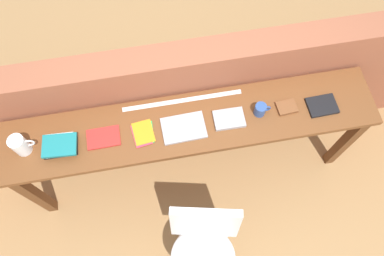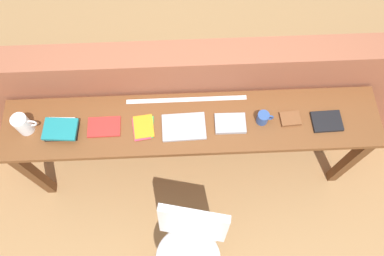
{
  "view_description": "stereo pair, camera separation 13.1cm",
  "coord_description": "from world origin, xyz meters",
  "px_view_note": "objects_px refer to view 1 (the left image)",
  "views": [
    {
      "loc": [
        -0.17,
        -0.72,
        3.11
      ],
      "look_at": [
        0.0,
        0.25,
        0.9
      ],
      "focal_mm": 35.0,
      "sensor_mm": 36.0,
      "label": 1
    },
    {
      "loc": [
        -0.04,
        -0.74,
        3.11
      ],
      "look_at": [
        0.0,
        0.25,
        0.9
      ],
      "focal_mm": 35.0,
      "sensor_mm": 36.0,
      "label": 2
    }
  ],
  "objects_px": {
    "book_repair_rightmost": "(322,106)",
    "mug": "(261,110)",
    "leather_journal_brown": "(287,107)",
    "book_stack_leftmost": "(60,146)",
    "book_open_centre": "(184,128)",
    "pamphlet_pile_colourful": "(143,133)",
    "pitcher_white": "(20,145)",
    "chair_white_moulded": "(204,246)",
    "magazine_cycling": "(103,138)"
  },
  "relations": [
    {
      "from": "book_open_centre",
      "to": "mug",
      "type": "bearing_deg",
      "value": 1.33
    },
    {
      "from": "magazine_cycling",
      "to": "book_repair_rightmost",
      "type": "distance_m",
      "value": 1.46
    },
    {
      "from": "magazine_cycling",
      "to": "book_open_centre",
      "type": "bearing_deg",
      "value": -3.26
    },
    {
      "from": "pitcher_white",
      "to": "pamphlet_pile_colourful",
      "type": "distance_m",
      "value": 0.76
    },
    {
      "from": "mug",
      "to": "leather_journal_brown",
      "type": "distance_m",
      "value": 0.19
    },
    {
      "from": "book_stack_leftmost",
      "to": "book_open_centre",
      "type": "height_order",
      "value": "book_stack_leftmost"
    },
    {
      "from": "pitcher_white",
      "to": "magazine_cycling",
      "type": "height_order",
      "value": "pitcher_white"
    },
    {
      "from": "book_stack_leftmost",
      "to": "mug",
      "type": "relative_size",
      "value": 2.04
    },
    {
      "from": "book_open_centre",
      "to": "book_repair_rightmost",
      "type": "height_order",
      "value": "book_repair_rightmost"
    },
    {
      "from": "pamphlet_pile_colourful",
      "to": "book_stack_leftmost",
      "type": "bearing_deg",
      "value": -178.84
    },
    {
      "from": "book_open_centre",
      "to": "mug",
      "type": "xyz_separation_m",
      "value": [
        0.52,
        0.03,
        0.04
      ]
    },
    {
      "from": "chair_white_moulded",
      "to": "mug",
      "type": "xyz_separation_m",
      "value": [
        0.51,
        0.73,
        0.4
      ]
    },
    {
      "from": "chair_white_moulded",
      "to": "pitcher_white",
      "type": "xyz_separation_m",
      "value": [
        -1.03,
        0.74,
        0.43
      ]
    },
    {
      "from": "pitcher_white",
      "to": "book_open_centre",
      "type": "distance_m",
      "value": 1.02
    },
    {
      "from": "book_repair_rightmost",
      "to": "mug",
      "type": "bearing_deg",
      "value": 174.72
    },
    {
      "from": "chair_white_moulded",
      "to": "book_open_centre",
      "type": "height_order",
      "value": "book_open_centre"
    },
    {
      "from": "leather_journal_brown",
      "to": "chair_white_moulded",
      "type": "bearing_deg",
      "value": -137.01
    },
    {
      "from": "book_open_centre",
      "to": "pamphlet_pile_colourful",
      "type": "bearing_deg",
      "value": 176.02
    },
    {
      "from": "pamphlet_pile_colourful",
      "to": "leather_journal_brown",
      "type": "height_order",
      "value": "leather_journal_brown"
    },
    {
      "from": "magazine_cycling",
      "to": "leather_journal_brown",
      "type": "xyz_separation_m",
      "value": [
        1.22,
        0.0,
        0.0
      ]
    },
    {
      "from": "pitcher_white",
      "to": "magazine_cycling",
      "type": "relative_size",
      "value": 0.87
    },
    {
      "from": "pitcher_white",
      "to": "book_stack_leftmost",
      "type": "bearing_deg",
      "value": -7.84
    },
    {
      "from": "book_open_centre",
      "to": "leather_journal_brown",
      "type": "xyz_separation_m",
      "value": [
        0.7,
        0.03,
        0.0
      ]
    },
    {
      "from": "book_open_centre",
      "to": "leather_journal_brown",
      "type": "bearing_deg",
      "value": 0.69
    },
    {
      "from": "mug",
      "to": "leather_journal_brown",
      "type": "xyz_separation_m",
      "value": [
        0.19,
        0.0,
        -0.03
      ]
    },
    {
      "from": "book_stack_leftmost",
      "to": "book_repair_rightmost",
      "type": "distance_m",
      "value": 1.73
    },
    {
      "from": "magazine_cycling",
      "to": "leather_journal_brown",
      "type": "distance_m",
      "value": 1.22
    },
    {
      "from": "magazine_cycling",
      "to": "book_open_centre",
      "type": "distance_m",
      "value": 0.52
    },
    {
      "from": "pamphlet_pile_colourful",
      "to": "book_open_centre",
      "type": "bearing_deg",
      "value": -2.39
    },
    {
      "from": "pitcher_white",
      "to": "pamphlet_pile_colourful",
      "type": "height_order",
      "value": "pitcher_white"
    },
    {
      "from": "book_open_centre",
      "to": "mug",
      "type": "distance_m",
      "value": 0.52
    },
    {
      "from": "chair_white_moulded",
      "to": "book_open_centre",
      "type": "xyz_separation_m",
      "value": [
        -0.01,
        0.71,
        0.36
      ]
    },
    {
      "from": "chair_white_moulded",
      "to": "leather_journal_brown",
      "type": "height_order",
      "value": "leather_journal_brown"
    },
    {
      "from": "chair_white_moulded",
      "to": "magazine_cycling",
      "type": "xyz_separation_m",
      "value": [
        -0.53,
        0.73,
        0.36
      ]
    },
    {
      "from": "book_open_centre",
      "to": "book_repair_rightmost",
      "type": "xyz_separation_m",
      "value": [
        0.94,
        -0.0,
        0.0
      ]
    },
    {
      "from": "book_stack_leftmost",
      "to": "mug",
      "type": "xyz_separation_m",
      "value": [
        1.3,
        0.03,
        0.01
      ]
    },
    {
      "from": "chair_white_moulded",
      "to": "book_open_centre",
      "type": "bearing_deg",
      "value": 90.7
    },
    {
      "from": "book_stack_leftmost",
      "to": "book_open_centre",
      "type": "relative_size",
      "value": 0.8
    },
    {
      "from": "pamphlet_pile_colourful",
      "to": "book_open_centre",
      "type": "relative_size",
      "value": 0.67
    },
    {
      "from": "pitcher_white",
      "to": "leather_journal_brown",
      "type": "xyz_separation_m",
      "value": [
        1.72,
        -0.0,
        -0.07
      ]
    },
    {
      "from": "book_stack_leftmost",
      "to": "magazine_cycling",
      "type": "xyz_separation_m",
      "value": [
        0.27,
        0.02,
        -0.03
      ]
    },
    {
      "from": "chair_white_moulded",
      "to": "pitcher_white",
      "type": "height_order",
      "value": "pitcher_white"
    },
    {
      "from": "pamphlet_pile_colourful",
      "to": "chair_white_moulded",
      "type": "bearing_deg",
      "value": -69.26
    },
    {
      "from": "pitcher_white",
      "to": "book_repair_rightmost",
      "type": "bearing_deg",
      "value": -0.96
    },
    {
      "from": "leather_journal_brown",
      "to": "book_repair_rightmost",
      "type": "bearing_deg",
      "value": -10.59
    },
    {
      "from": "pitcher_white",
      "to": "leather_journal_brown",
      "type": "relative_size",
      "value": 1.41
    },
    {
      "from": "book_repair_rightmost",
      "to": "book_open_centre",
      "type": "bearing_deg",
      "value": 178.34
    },
    {
      "from": "leather_journal_brown",
      "to": "magazine_cycling",
      "type": "bearing_deg",
      "value": 176.49
    },
    {
      "from": "magazine_cycling",
      "to": "book_open_centre",
      "type": "height_order",
      "value": "book_open_centre"
    },
    {
      "from": "book_open_centre",
      "to": "mug",
      "type": "height_order",
      "value": "mug"
    }
  ]
}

